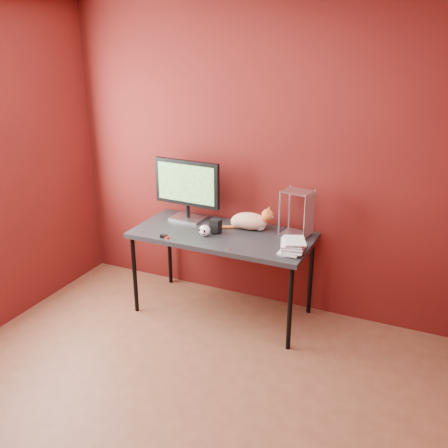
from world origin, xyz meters
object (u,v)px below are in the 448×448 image
at_px(desk, 222,239).
at_px(cat, 250,221).
at_px(book_stack, 286,183).
at_px(skull_mug, 205,231).
at_px(speaker, 216,227).
at_px(monitor, 187,187).

relative_size(desk, cat, 3.32).
bearing_deg(cat, book_stack, -43.56).
xyz_separation_m(skull_mug, speaker, (0.05, 0.10, 0.01)).
height_order(desk, speaker, speaker).
xyz_separation_m(skull_mug, book_stack, (0.68, -0.02, 0.49)).
bearing_deg(speaker, skull_mug, -113.82).
distance_m(monitor, book_stack, 1.06).
height_order(desk, skull_mug, skull_mug).
bearing_deg(skull_mug, desk, 51.77).
relative_size(monitor, skull_mug, 6.61).
bearing_deg(monitor, desk, -19.40).
distance_m(desk, skull_mug, 0.19).
bearing_deg(cat, monitor, 175.69).
distance_m(skull_mug, book_stack, 0.84).
bearing_deg(desk, skull_mug, -132.52).
bearing_deg(desk, monitor, 157.84).
height_order(skull_mug, speaker, speaker).
bearing_deg(monitor, speaker, -24.37).
relative_size(cat, book_stack, 0.42).
height_order(cat, speaker, cat).
height_order(monitor, skull_mug, monitor).
xyz_separation_m(monitor, book_stack, (0.99, -0.31, 0.23)).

